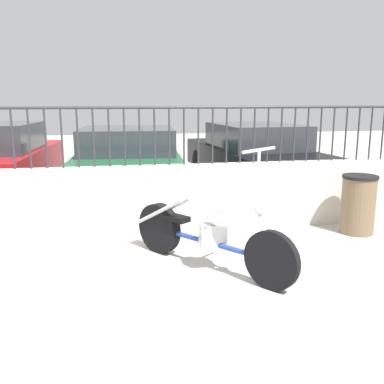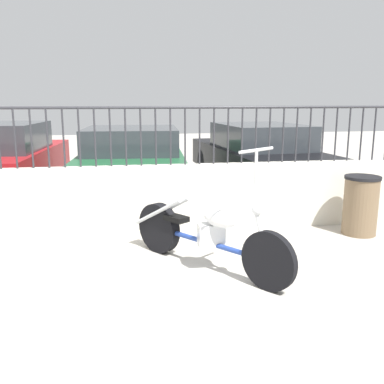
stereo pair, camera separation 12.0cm
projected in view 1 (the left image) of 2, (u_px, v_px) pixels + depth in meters
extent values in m
plane|color=#ADA89E|center=(163.00, 318.00, 3.62)|extent=(40.00, 40.00, 0.00)
cube|color=beige|center=(141.00, 200.00, 5.84)|extent=(8.55, 0.18, 0.94)
cylinder|color=#2D2D33|center=(13.00, 138.00, 5.37)|extent=(0.02, 0.02, 0.79)
cylinder|color=#2D2D33|center=(29.00, 138.00, 5.41)|extent=(0.02, 0.02, 0.79)
cylinder|color=#2D2D33|center=(46.00, 138.00, 5.45)|extent=(0.02, 0.02, 0.79)
cylinder|color=#2D2D33|center=(62.00, 138.00, 5.48)|extent=(0.02, 0.02, 0.79)
cylinder|color=#2D2D33|center=(78.00, 137.00, 5.52)|extent=(0.02, 0.02, 0.79)
cylinder|color=#2D2D33|center=(94.00, 137.00, 5.55)|extent=(0.02, 0.02, 0.79)
cylinder|color=#2D2D33|center=(109.00, 137.00, 5.59)|extent=(0.02, 0.02, 0.79)
cylinder|color=#2D2D33|center=(124.00, 137.00, 5.63)|extent=(0.02, 0.02, 0.79)
cylinder|color=#2D2D33|center=(140.00, 136.00, 5.66)|extent=(0.02, 0.02, 0.79)
cylinder|color=#2D2D33|center=(155.00, 136.00, 5.70)|extent=(0.02, 0.02, 0.79)
cylinder|color=#2D2D33|center=(169.00, 136.00, 5.73)|extent=(0.02, 0.02, 0.79)
cylinder|color=#2D2D33|center=(184.00, 136.00, 5.77)|extent=(0.02, 0.02, 0.79)
cylinder|color=#2D2D33|center=(198.00, 136.00, 5.81)|extent=(0.02, 0.02, 0.79)
cylinder|color=#2D2D33|center=(213.00, 135.00, 5.84)|extent=(0.02, 0.02, 0.79)
cylinder|color=#2D2D33|center=(227.00, 135.00, 5.88)|extent=(0.02, 0.02, 0.79)
cylinder|color=#2D2D33|center=(241.00, 135.00, 5.91)|extent=(0.02, 0.02, 0.79)
cylinder|color=#2D2D33|center=(254.00, 135.00, 5.95)|extent=(0.02, 0.02, 0.79)
cylinder|color=#2D2D33|center=(268.00, 134.00, 5.99)|extent=(0.02, 0.02, 0.79)
cylinder|color=#2D2D33|center=(281.00, 134.00, 6.02)|extent=(0.02, 0.02, 0.79)
cylinder|color=#2D2D33|center=(294.00, 134.00, 6.06)|extent=(0.02, 0.02, 0.79)
cylinder|color=#2D2D33|center=(307.00, 134.00, 6.10)|extent=(0.02, 0.02, 0.79)
cylinder|color=#2D2D33|center=(320.00, 134.00, 6.13)|extent=(0.02, 0.02, 0.79)
cylinder|color=#2D2D33|center=(333.00, 133.00, 6.17)|extent=(0.02, 0.02, 0.79)
cylinder|color=#2D2D33|center=(346.00, 133.00, 6.20)|extent=(0.02, 0.02, 0.79)
cylinder|color=#2D2D33|center=(358.00, 133.00, 6.24)|extent=(0.02, 0.02, 0.79)
cylinder|color=#2D2D33|center=(371.00, 133.00, 6.28)|extent=(0.02, 0.02, 0.79)
cylinder|color=#2D2D33|center=(383.00, 133.00, 6.31)|extent=(0.02, 0.02, 0.79)
cylinder|color=#2D2D33|center=(139.00, 108.00, 5.58)|extent=(8.55, 0.04, 0.04)
cylinder|color=black|center=(271.00, 260.00, 4.11)|extent=(0.42, 0.52, 0.59)
cylinder|color=black|center=(159.00, 228.00, 5.13)|extent=(0.46, 0.56, 0.61)
cylinder|color=navy|center=(209.00, 243.00, 4.62)|extent=(0.91, 1.18, 0.06)
cube|color=silver|center=(213.00, 235.00, 4.56)|extent=(0.28, 0.18, 0.24)
ellipsoid|color=white|center=(222.00, 219.00, 4.44)|extent=(0.40, 0.44, 0.18)
cube|color=black|center=(177.00, 218.00, 4.90)|extent=(0.30, 0.32, 0.06)
cylinder|color=silver|center=(264.00, 234.00, 4.11)|extent=(0.17, 0.20, 0.51)
sphere|color=silver|center=(260.00, 209.00, 4.10)|extent=(0.11, 0.11, 0.11)
cylinder|color=silver|center=(258.00, 179.00, 4.06)|extent=(0.03, 0.03, 0.55)
cylinder|color=silver|center=(259.00, 150.00, 4.00)|extent=(0.43, 0.34, 0.03)
cylinder|color=silver|center=(158.00, 212.00, 5.00)|extent=(0.51, 0.65, 0.44)
cylinder|color=silver|center=(166.00, 210.00, 5.10)|extent=(0.51, 0.65, 0.44)
cylinder|color=brown|center=(358.00, 206.00, 5.86)|extent=(0.45, 0.45, 0.77)
cylinder|color=black|center=(360.00, 177.00, 5.78)|extent=(0.48, 0.48, 0.04)
cylinder|color=black|center=(56.00, 169.00, 9.43)|extent=(0.16, 0.65, 0.64)
cylinder|color=black|center=(26.00, 192.00, 7.06)|extent=(0.16, 0.65, 0.64)
cylinder|color=black|center=(90.00, 168.00, 9.47)|extent=(0.16, 0.65, 0.64)
cylinder|color=black|center=(170.00, 167.00, 9.67)|extent=(0.16, 0.65, 0.64)
cylinder|color=black|center=(73.00, 191.00, 7.11)|extent=(0.16, 0.65, 0.64)
cylinder|color=black|center=(179.00, 189.00, 7.31)|extent=(0.16, 0.65, 0.64)
cube|color=#1E5933|center=(129.00, 166.00, 8.34)|extent=(2.16, 4.05, 0.60)
cube|color=#2D3338|center=(128.00, 140.00, 8.04)|extent=(1.83, 2.00, 0.46)
cylinder|color=black|center=(198.00, 163.00, 10.34)|extent=(0.15, 0.65, 0.64)
cylinder|color=black|center=(261.00, 160.00, 10.73)|extent=(0.15, 0.65, 0.64)
cylinder|color=black|center=(237.00, 184.00, 7.72)|extent=(0.15, 0.65, 0.64)
cylinder|color=black|center=(318.00, 180.00, 8.12)|extent=(0.15, 0.65, 0.64)
cube|color=black|center=(251.00, 160.00, 9.18)|extent=(2.02, 4.55, 0.59)
cube|color=#2D3338|center=(256.00, 136.00, 8.86)|extent=(1.70, 2.23, 0.49)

